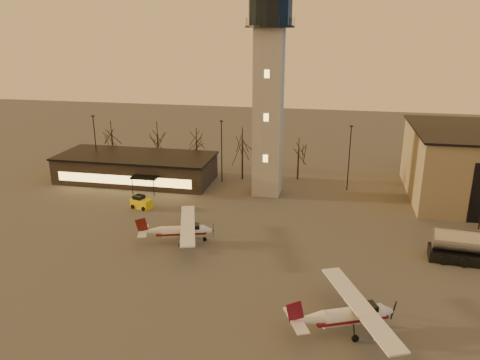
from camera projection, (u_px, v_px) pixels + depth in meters
The scene contains 9 objects.
ground at pixel (219, 299), 43.39m from camera, with size 220.00×220.00×0.00m, color #43413E.
control_tower at pixel (269, 85), 66.29m from camera, with size 6.80×6.80×32.60m.
terminal at pixel (136, 168), 76.72m from camera, with size 25.40×12.20×4.30m.
light_poles at pixel (272, 157), 70.50m from camera, with size 58.50×12.25×10.14m.
tree_row at pixel (197, 138), 80.65m from camera, with size 37.20×9.20×8.80m.
cessna_front at pixel (354, 318), 38.54m from camera, with size 10.08×12.13×3.46m.
cessna_rear at pixel (185, 233), 54.62m from camera, with size 9.53×11.75×3.27m.
fuel_truck at pixel (477, 251), 49.66m from camera, with size 9.72×3.79×3.53m.
service_cart at pixel (141, 203), 65.28m from camera, with size 3.10×2.39×1.77m.
Camera 1 is at (9.51, -36.68, 23.93)m, focal length 35.00 mm.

